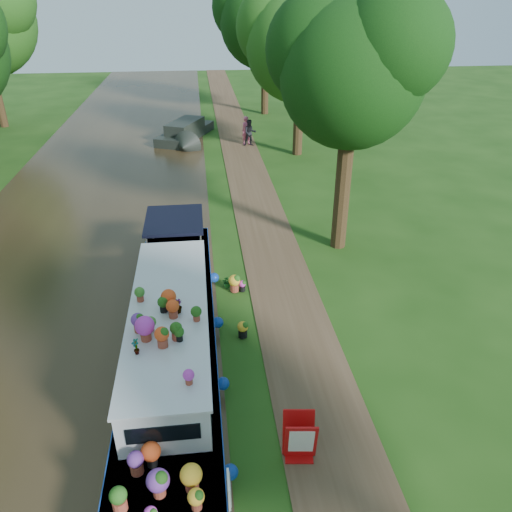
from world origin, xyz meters
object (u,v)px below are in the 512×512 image
at_px(sandwich_board, 300,439).
at_px(pedestrian_dark, 250,133).
at_px(pedestrian_pink, 247,130).
at_px(plant_boat, 171,341).
at_px(second_boat, 185,132).

xyz_separation_m(sandwich_board, pedestrian_dark, (1.45, 23.49, 0.32)).
bearing_deg(pedestrian_dark, pedestrian_pink, 114.24).
height_order(sandwich_board, pedestrian_dark, pedestrian_dark).
xyz_separation_m(plant_boat, second_boat, (0.13, 22.32, -0.36)).
xyz_separation_m(second_boat, pedestrian_dark, (4.02, -1.96, 0.34)).
relative_size(second_boat, pedestrian_pink, 3.87).
relative_size(pedestrian_pink, pedestrian_dark, 1.08).
bearing_deg(pedestrian_pink, plant_boat, -113.47).
distance_m(plant_boat, pedestrian_dark, 20.78).
bearing_deg(sandwich_board, pedestrian_dark, 93.13).
bearing_deg(plant_boat, pedestrian_dark, 78.48).
bearing_deg(second_boat, pedestrian_pink, 1.21).
xyz_separation_m(pedestrian_pink, pedestrian_dark, (0.18, -0.34, -0.06)).
xyz_separation_m(plant_boat, pedestrian_pink, (3.97, 20.70, 0.04)).
bearing_deg(pedestrian_dark, plant_boat, -104.88).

